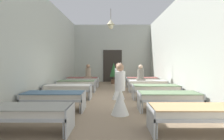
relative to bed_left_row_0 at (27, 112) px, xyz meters
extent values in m
cube|color=#8C755B|center=(1.80, 3.80, -0.49)|extent=(6.30, 14.17, 0.10)
cube|color=#B2B7AD|center=(1.80, 10.69, 1.71)|extent=(6.10, 0.20, 4.30)
cube|color=#B2B7AD|center=(-1.15, 3.80, 1.71)|extent=(0.20, 13.57, 4.30)
cube|color=#B2B7AD|center=(4.75, 3.80, 1.71)|extent=(0.20, 13.57, 4.30)
cube|color=#2D2823|center=(1.80, 10.57, 0.76)|extent=(1.40, 0.06, 2.40)
cylinder|color=brown|center=(1.72, 6.18, 3.59)|extent=(0.02, 0.02, 0.55)
cone|color=beige|center=(1.72, 6.18, 3.16)|extent=(0.44, 0.44, 0.28)
sphere|color=beige|center=(1.72, 6.18, 2.94)|extent=(0.28, 0.28, 0.28)
cylinder|color=#B7BCC1|center=(0.87, -0.36, -0.27)|extent=(0.03, 0.03, 0.34)
cylinder|color=#B7BCC1|center=(0.87, 0.36, -0.27)|extent=(0.03, 0.03, 0.34)
cube|color=#B7BCC1|center=(0.00, 0.00, -0.06)|extent=(1.90, 0.84, 0.07)
cube|color=#B7BCC1|center=(0.93, 0.00, -0.15)|extent=(0.04, 0.84, 0.57)
cube|color=silver|center=(0.00, 0.00, 0.04)|extent=(1.82, 0.78, 0.14)
cube|color=#9E9E93|center=(0.00, 0.00, 0.12)|extent=(1.86, 0.82, 0.02)
cylinder|color=#B7BCC1|center=(2.73, -0.36, -0.27)|extent=(0.03, 0.03, 0.34)
cylinder|color=#B7BCC1|center=(2.73, 0.36, -0.27)|extent=(0.03, 0.03, 0.34)
cube|color=#B7BCC1|center=(3.60, 0.00, -0.06)|extent=(1.90, 0.84, 0.07)
cube|color=#B7BCC1|center=(2.67, 0.00, -0.15)|extent=(0.04, 0.84, 0.57)
cube|color=silver|center=(3.60, 0.00, 0.04)|extent=(1.82, 0.78, 0.14)
cube|color=tan|center=(3.60, 0.00, 0.12)|extent=(1.86, 0.82, 0.02)
cylinder|color=#B7BCC1|center=(-0.87, 1.54, -0.27)|extent=(0.03, 0.03, 0.34)
cylinder|color=#B7BCC1|center=(-0.87, 2.26, -0.27)|extent=(0.03, 0.03, 0.34)
cylinder|color=#B7BCC1|center=(0.87, 1.54, -0.27)|extent=(0.03, 0.03, 0.34)
cylinder|color=#B7BCC1|center=(0.87, 2.26, -0.27)|extent=(0.03, 0.03, 0.34)
cube|color=#B7BCC1|center=(0.00, 1.90, -0.06)|extent=(1.90, 0.84, 0.07)
cube|color=#B7BCC1|center=(-0.93, 1.90, -0.15)|extent=(0.04, 0.84, 0.57)
cube|color=#B7BCC1|center=(0.93, 1.90, -0.15)|extent=(0.04, 0.84, 0.57)
cube|color=silver|center=(0.00, 1.90, 0.04)|extent=(1.82, 0.78, 0.14)
cube|color=slate|center=(0.00, 1.90, 0.12)|extent=(1.86, 0.82, 0.02)
cylinder|color=#B7BCC1|center=(2.73, 1.54, -0.27)|extent=(0.03, 0.03, 0.34)
cylinder|color=#B7BCC1|center=(2.73, 2.26, -0.27)|extent=(0.03, 0.03, 0.34)
cylinder|color=#B7BCC1|center=(4.47, 1.54, -0.27)|extent=(0.03, 0.03, 0.34)
cylinder|color=#B7BCC1|center=(4.47, 2.26, -0.27)|extent=(0.03, 0.03, 0.34)
cube|color=#B7BCC1|center=(3.60, 1.90, -0.06)|extent=(1.90, 0.84, 0.07)
cube|color=#B7BCC1|center=(2.67, 1.90, -0.15)|extent=(0.04, 0.84, 0.57)
cube|color=#B7BCC1|center=(4.53, 1.90, -0.15)|extent=(0.04, 0.84, 0.57)
cube|color=silver|center=(3.60, 1.90, 0.04)|extent=(1.82, 0.78, 0.14)
cube|color=slate|center=(3.60, 1.90, 0.12)|extent=(1.86, 0.82, 0.02)
cylinder|color=#B7BCC1|center=(-0.87, 3.44, -0.27)|extent=(0.03, 0.03, 0.34)
cylinder|color=#B7BCC1|center=(-0.87, 4.16, -0.27)|extent=(0.03, 0.03, 0.34)
cylinder|color=#B7BCC1|center=(0.87, 3.44, -0.27)|extent=(0.03, 0.03, 0.34)
cylinder|color=#B7BCC1|center=(0.87, 4.16, -0.27)|extent=(0.03, 0.03, 0.34)
cube|color=#B7BCC1|center=(0.00, 3.80, -0.06)|extent=(1.90, 0.84, 0.07)
cube|color=#B7BCC1|center=(-0.93, 3.80, -0.15)|extent=(0.04, 0.84, 0.57)
cube|color=#B7BCC1|center=(0.93, 3.80, -0.15)|extent=(0.04, 0.84, 0.57)
cube|color=silver|center=(0.00, 3.80, 0.04)|extent=(1.82, 0.78, 0.14)
cube|color=beige|center=(0.00, 3.80, 0.12)|extent=(1.86, 0.82, 0.02)
cylinder|color=#B7BCC1|center=(2.73, 3.44, -0.27)|extent=(0.03, 0.03, 0.34)
cylinder|color=#B7BCC1|center=(2.73, 4.16, -0.27)|extent=(0.03, 0.03, 0.34)
cylinder|color=#B7BCC1|center=(4.47, 3.44, -0.27)|extent=(0.03, 0.03, 0.34)
cylinder|color=#B7BCC1|center=(4.47, 4.16, -0.27)|extent=(0.03, 0.03, 0.34)
cube|color=#B7BCC1|center=(3.60, 3.80, -0.06)|extent=(1.90, 0.84, 0.07)
cube|color=#B7BCC1|center=(2.67, 3.80, -0.15)|extent=(0.04, 0.84, 0.57)
cube|color=#B7BCC1|center=(4.53, 3.80, -0.15)|extent=(0.04, 0.84, 0.57)
cube|color=silver|center=(3.60, 3.80, 0.04)|extent=(1.82, 0.78, 0.14)
cube|color=slate|center=(3.60, 3.80, 0.12)|extent=(1.86, 0.82, 0.02)
cylinder|color=#B7BCC1|center=(-0.87, 5.34, -0.27)|extent=(0.03, 0.03, 0.34)
cylinder|color=#B7BCC1|center=(-0.87, 6.06, -0.27)|extent=(0.03, 0.03, 0.34)
cylinder|color=#B7BCC1|center=(0.87, 5.34, -0.27)|extent=(0.03, 0.03, 0.34)
cylinder|color=#B7BCC1|center=(0.87, 6.06, -0.27)|extent=(0.03, 0.03, 0.34)
cube|color=#B7BCC1|center=(0.00, 5.70, -0.06)|extent=(1.90, 0.84, 0.07)
cube|color=#B7BCC1|center=(-0.93, 5.70, -0.15)|extent=(0.04, 0.84, 0.57)
cube|color=#B7BCC1|center=(0.93, 5.70, -0.15)|extent=(0.04, 0.84, 0.57)
cube|color=silver|center=(0.00, 5.70, 0.04)|extent=(1.82, 0.78, 0.14)
cube|color=slate|center=(0.00, 5.70, 0.12)|extent=(1.86, 0.82, 0.02)
cylinder|color=#B7BCC1|center=(2.73, 5.34, -0.27)|extent=(0.03, 0.03, 0.34)
cylinder|color=#B7BCC1|center=(2.73, 6.06, -0.27)|extent=(0.03, 0.03, 0.34)
cylinder|color=#B7BCC1|center=(4.47, 5.34, -0.27)|extent=(0.03, 0.03, 0.34)
cylinder|color=#B7BCC1|center=(4.47, 6.06, -0.27)|extent=(0.03, 0.03, 0.34)
cube|color=#B7BCC1|center=(3.60, 5.70, -0.06)|extent=(1.90, 0.84, 0.07)
cube|color=#B7BCC1|center=(2.67, 5.70, -0.15)|extent=(0.04, 0.84, 0.57)
cube|color=#B7BCC1|center=(4.53, 5.70, -0.15)|extent=(0.04, 0.84, 0.57)
cube|color=silver|center=(3.60, 5.70, 0.04)|extent=(1.82, 0.78, 0.14)
cube|color=beige|center=(3.60, 5.70, 0.12)|extent=(1.86, 0.82, 0.02)
cylinder|color=#B7BCC1|center=(-0.87, 7.24, -0.27)|extent=(0.03, 0.03, 0.34)
cylinder|color=#B7BCC1|center=(-0.87, 7.96, -0.27)|extent=(0.03, 0.03, 0.34)
cylinder|color=#B7BCC1|center=(0.87, 7.24, -0.27)|extent=(0.03, 0.03, 0.34)
cylinder|color=#B7BCC1|center=(0.87, 7.96, -0.27)|extent=(0.03, 0.03, 0.34)
cube|color=#B7BCC1|center=(0.00, 7.60, -0.06)|extent=(1.90, 0.84, 0.07)
cube|color=#B7BCC1|center=(-0.93, 7.60, -0.15)|extent=(0.04, 0.84, 0.57)
cube|color=#B7BCC1|center=(0.93, 7.60, -0.15)|extent=(0.04, 0.84, 0.57)
cube|color=white|center=(0.00, 7.60, 0.04)|extent=(1.82, 0.78, 0.14)
cube|color=#8C4C47|center=(0.00, 7.60, 0.12)|extent=(1.86, 0.82, 0.02)
cylinder|color=#B7BCC1|center=(2.73, 7.24, -0.27)|extent=(0.03, 0.03, 0.34)
cylinder|color=#B7BCC1|center=(2.73, 7.96, -0.27)|extent=(0.03, 0.03, 0.34)
cylinder|color=#B7BCC1|center=(4.47, 7.24, -0.27)|extent=(0.03, 0.03, 0.34)
cylinder|color=#B7BCC1|center=(4.47, 7.96, -0.27)|extent=(0.03, 0.03, 0.34)
cube|color=#B7BCC1|center=(3.60, 7.60, -0.06)|extent=(1.90, 0.84, 0.07)
cube|color=#B7BCC1|center=(2.67, 7.60, -0.15)|extent=(0.04, 0.84, 0.57)
cube|color=#B7BCC1|center=(4.53, 7.60, -0.15)|extent=(0.04, 0.84, 0.57)
cube|color=white|center=(3.60, 7.60, 0.04)|extent=(1.82, 0.78, 0.14)
cube|color=#8C4C47|center=(3.60, 7.60, 0.12)|extent=(1.86, 0.82, 0.02)
cone|color=white|center=(2.07, 3.73, -0.09)|extent=(0.52, 0.52, 0.70)
cylinder|color=white|center=(2.07, 3.73, 0.54)|extent=(0.30, 0.30, 0.55)
sphere|color=#846047|center=(2.07, 3.73, 0.92)|extent=(0.22, 0.22, 0.22)
cone|color=white|center=(2.07, 3.73, 1.00)|extent=(0.18, 0.18, 0.10)
cone|color=white|center=(2.05, 1.40, -0.09)|extent=(0.52, 0.52, 0.70)
cylinder|color=white|center=(2.05, 1.40, 0.54)|extent=(0.30, 0.30, 0.55)
sphere|color=#A87A5B|center=(2.05, 1.40, 0.92)|extent=(0.22, 0.22, 0.22)
cone|color=white|center=(2.05, 1.40, 1.00)|extent=(0.18, 0.18, 0.10)
cone|color=white|center=(2.27, 6.76, -0.09)|extent=(0.52, 0.52, 0.70)
cylinder|color=white|center=(2.27, 6.76, 0.54)|extent=(0.30, 0.30, 0.55)
sphere|color=#846047|center=(2.27, 6.76, 0.92)|extent=(0.22, 0.22, 0.22)
cone|color=white|center=(2.27, 6.76, 1.00)|extent=(0.18, 0.18, 0.10)
cylinder|color=slate|center=(3.25, 5.75, 0.43)|extent=(0.32, 0.32, 0.58)
cube|color=slate|center=(3.25, 5.75, 0.18)|extent=(0.44, 0.44, 0.08)
sphere|color=beige|center=(3.25, 5.75, 0.83)|extent=(0.22, 0.22, 0.22)
cylinder|color=gray|center=(0.35, 7.51, 0.43)|extent=(0.32, 0.32, 0.58)
cube|color=gray|center=(0.35, 7.51, 0.18)|extent=(0.44, 0.44, 0.08)
sphere|color=#A87A5B|center=(0.35, 7.51, 0.83)|extent=(0.22, 0.22, 0.22)
cylinder|color=brown|center=(1.88, 9.22, -0.29)|extent=(0.36, 0.36, 0.30)
cylinder|color=brown|center=(1.88, 9.22, -0.03)|extent=(0.06, 0.06, 0.20)
cone|color=#2D6633|center=(1.88, 9.22, 0.54)|extent=(0.54, 0.54, 0.95)
camera|label=1|loc=(1.86, -4.16, 1.09)|focal=31.33mm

